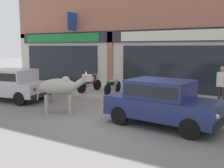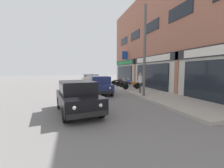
# 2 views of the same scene
# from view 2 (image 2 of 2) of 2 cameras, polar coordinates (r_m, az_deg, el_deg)

# --- Properties ---
(ground_plane) EXTENTS (90.00, 90.00, 0.00)m
(ground_plane) POSITION_cam_2_polar(r_m,az_deg,el_deg) (13.84, -5.17, -2.86)
(ground_plane) COLOR slate
(sidewalk) EXTENTS (19.00, 3.14, 0.15)m
(sidewalk) POSITION_cam_2_polar(r_m,az_deg,el_deg) (14.97, 9.18, -1.99)
(sidewalk) COLOR #A8A093
(sidewalk) RESTS_ON ground
(shop_building) EXTENTS (23.00, 1.40, 10.33)m
(shop_building) POSITION_cam_2_polar(r_m,az_deg,el_deg) (15.99, 15.65, 15.98)
(shop_building) COLOR #9E604C
(shop_building) RESTS_ON ground
(cow) EXTENTS (1.90, 1.37, 1.61)m
(cow) POSITION_cam_2_polar(r_m,az_deg,el_deg) (16.03, -8.66, 1.83)
(cow) COLOR #9E998E
(cow) RESTS_ON ground
(car_0) EXTENTS (3.71, 1.90, 1.46)m
(car_0) POSITION_cam_2_polar(r_m,az_deg,el_deg) (12.40, -4.34, -0.03)
(car_0) COLOR black
(car_0) RESTS_ON ground
(car_1) EXTENTS (3.76, 2.09, 1.46)m
(car_1) POSITION_cam_2_polar(r_m,az_deg,el_deg) (19.67, -8.11, 1.92)
(car_1) COLOR black
(car_1) RESTS_ON ground
(car_2) EXTENTS (3.77, 2.12, 1.46)m
(car_2) POSITION_cam_2_polar(r_m,az_deg,el_deg) (7.12, -12.99, -4.15)
(car_2) COLOR black
(car_2) RESTS_ON ground
(motorcycle_0) EXTENTS (0.52, 1.81, 0.88)m
(motorcycle_0) POSITION_cam_2_polar(r_m,az_deg,el_deg) (18.23, 2.60, 0.84)
(motorcycle_0) COLOR black
(motorcycle_0) RESTS_ON sidewalk
(motorcycle_1) EXTENTS (0.52, 1.81, 0.88)m
(motorcycle_1) POSITION_cam_2_polar(r_m,az_deg,el_deg) (16.97, 4.29, 0.50)
(motorcycle_1) COLOR black
(motorcycle_1) RESTS_ON sidewalk
(motorcycle_2) EXTENTS (0.67, 1.78, 0.88)m
(motorcycle_2) POSITION_cam_2_polar(r_m,az_deg,el_deg) (15.76, 6.09, 0.11)
(motorcycle_2) COLOR black
(motorcycle_2) RESTS_ON sidewalk
(motorcycle_3) EXTENTS (0.53, 1.81, 0.88)m
(motorcycle_3) POSITION_cam_2_polar(r_m,az_deg,el_deg) (14.31, 7.49, -0.44)
(motorcycle_3) COLOR black
(motorcycle_3) RESTS_ON sidewalk
(pedestrian) EXTENTS (0.46, 0.32, 1.60)m
(pedestrian) POSITION_cam_2_polar(r_m,az_deg,el_deg) (12.05, 10.73, 1.29)
(pedestrian) COLOR #2D2D33
(pedestrian) RESTS_ON sidewalk
(utility_pole) EXTENTS (0.18, 0.18, 6.20)m
(utility_pole) POSITION_cam_2_polar(r_m,az_deg,el_deg) (10.76, 12.30, 12.07)
(utility_pole) COLOR #595651
(utility_pole) RESTS_ON sidewalk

